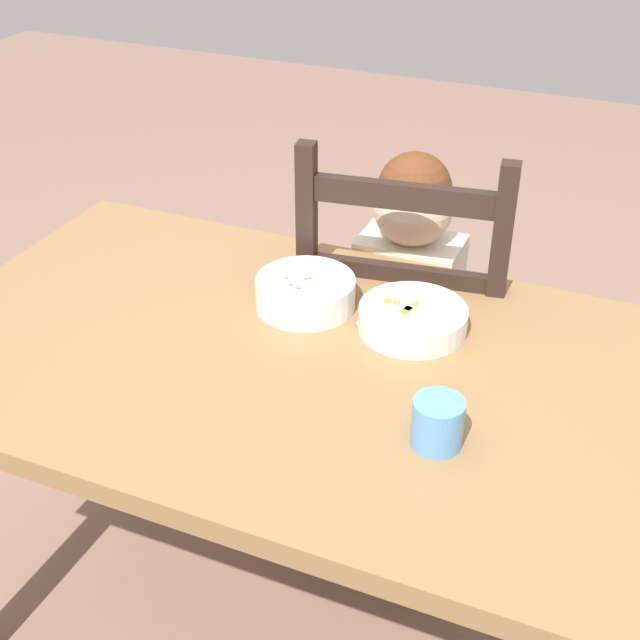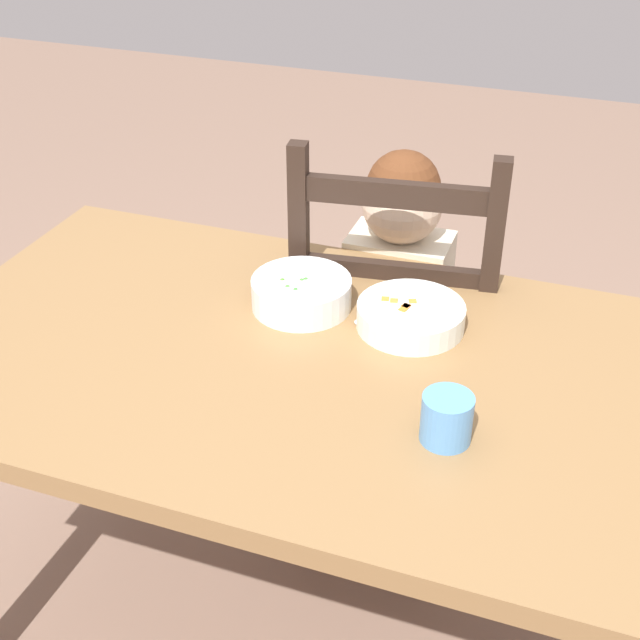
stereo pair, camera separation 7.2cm
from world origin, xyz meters
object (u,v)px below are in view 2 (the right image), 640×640
child_figure (394,295)px  bowl_of_carrots (411,316)px  spoon (377,326)px  dining_chair (395,354)px  dining_table (296,404)px  bowl_of_peas (301,292)px  drinking_cup (447,418)px

child_figure → bowl_of_carrots: 0.34m
child_figure → bowl_of_carrots: (0.11, -0.29, 0.14)m
child_figure → spoon: size_ratio=6.90×
dining_chair → dining_table: bearing=-98.5°
bowl_of_peas → spoon: size_ratio=1.38×
dining_table → child_figure: 0.45m
bowl_of_peas → child_figure: bearing=70.2°
bowl_of_peas → spoon: bearing=-8.6°
child_figure → spoon: child_figure is taller
spoon → drinking_cup: size_ratio=1.75×
dining_table → drinking_cup: drinking_cup is taller
child_figure → drinking_cup: child_figure is taller
bowl_of_peas → spoon: 0.16m
child_figure → dining_chair: bearing=12.6°
dining_table → bowl_of_carrots: bearing=43.1°
dining_chair → bowl_of_carrots: 0.43m
dining_table → bowl_of_carrots: size_ratio=6.96×
dining_chair → drinking_cup: 0.70m
dining_table → dining_chair: (0.07, 0.45, -0.17)m
dining_table → child_figure: size_ratio=1.45×
spoon → drinking_cup: bearing=-54.6°
bowl_of_peas → drinking_cup: 0.45m
bowl_of_carrots → drinking_cup: 0.31m
dining_table → bowl_of_carrots: (0.17, 0.15, 0.13)m
bowl_of_carrots → drinking_cup: bearing=-65.6°
child_figure → drinking_cup: 0.64m
dining_table → child_figure: (0.06, 0.45, -0.01)m
dining_chair → bowl_of_peas: bearing=-111.0°
spoon → child_figure: bearing=98.8°
bowl_of_peas → bowl_of_carrots: 0.21m
dining_chair → bowl_of_peas: (-0.11, -0.29, 0.31)m
dining_table → bowl_of_peas: bearing=106.6°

